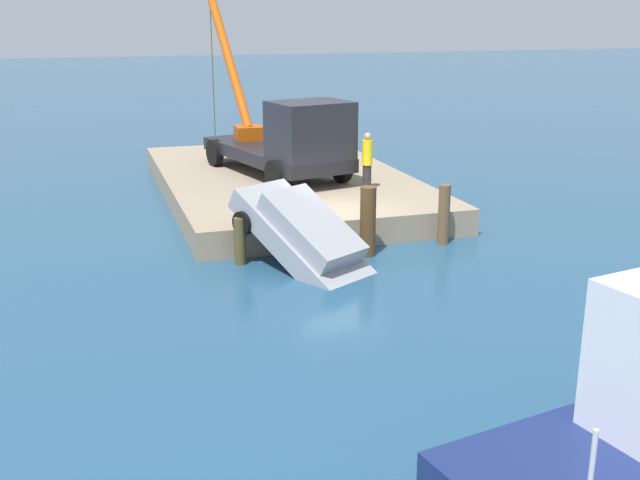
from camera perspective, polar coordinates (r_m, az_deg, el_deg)
The scene contains 8 objects.
ground at distance 22.51m, azimuth 1.03°, elevation 0.15°, with size 200.00×200.00×0.00m, color navy.
dock at distance 27.80m, azimuth -2.78°, elevation 4.19°, with size 13.77×8.38×0.81m, color gray.
crane_truck at distance 26.72m, azimuth -2.52°, elevation 7.64°, with size 11.64×4.16×6.53m.
dock_worker at distance 24.99m, azimuth 3.54°, elevation 5.94°, with size 0.34×0.34×1.86m.
salvaged_car at distance 19.66m, azimuth -0.68°, elevation -0.23°, with size 4.69×3.73×2.97m.
piling_near at distance 20.12m, azimuth -5.99°, elevation -0.09°, with size 0.30×0.30×1.26m, color brown.
piling_mid at distance 20.68m, azimuth 3.59°, elevation 1.38°, with size 0.43×0.43×1.92m, color brown.
piling_far at distance 22.02m, azimuth 9.21°, elevation 1.89°, with size 0.33×0.33×1.73m, color brown.
Camera 1 is at (20.46, -6.87, 6.38)m, focal length 42.92 mm.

